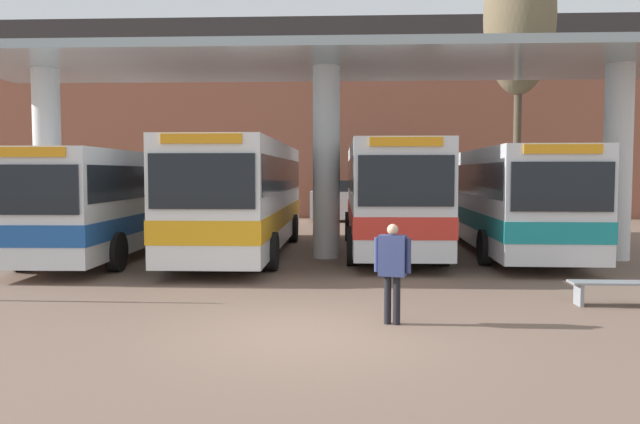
% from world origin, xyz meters
% --- Properties ---
extents(ground_plane, '(100.00, 100.00, 0.00)m').
position_xyz_m(ground_plane, '(0.00, 0.00, 0.00)').
color(ground_plane, '#755B4C').
extents(townhouse_backdrop, '(40.00, 0.58, 10.98)m').
position_xyz_m(townhouse_backdrop, '(0.00, 24.96, 6.36)').
color(townhouse_backdrop, brown).
rests_on(townhouse_backdrop, ground_plane).
extents(station_canopy, '(21.75, 6.00, 5.84)m').
position_xyz_m(station_canopy, '(0.00, 8.74, 4.98)').
color(station_canopy, silver).
rests_on(station_canopy, ground_plane).
extents(transit_bus_left_bay, '(2.88, 10.48, 3.11)m').
position_xyz_m(transit_bus_left_bay, '(-6.52, 9.03, 1.74)').
color(transit_bus_left_bay, silver).
rests_on(transit_bus_left_bay, ground_plane).
extents(transit_bus_center_bay, '(2.91, 11.44, 3.40)m').
position_xyz_m(transit_bus_center_bay, '(-2.61, 9.66, 1.89)').
color(transit_bus_center_bay, white).
rests_on(transit_bus_center_bay, ground_plane).
extents(transit_bus_right_bay, '(2.84, 10.54, 3.38)m').
position_xyz_m(transit_bus_right_bay, '(1.94, 10.40, 1.89)').
color(transit_bus_right_bay, silver).
rests_on(transit_bus_right_bay, ground_plane).
extents(transit_bus_far_right_bay, '(2.95, 12.36, 3.20)m').
position_xyz_m(transit_bus_far_right_bay, '(5.68, 11.12, 1.78)').
color(transit_bus_far_right_bay, silver).
rests_on(transit_bus_far_right_bay, ground_plane).
extents(waiting_bench_mid_platform, '(1.65, 0.44, 0.46)m').
position_xyz_m(waiting_bench_mid_platform, '(5.69, 2.30, 0.34)').
color(waiting_bench_mid_platform, gray).
rests_on(waiting_bench_mid_platform, ground_plane).
extents(pedestrian_waiting, '(0.62, 0.35, 1.67)m').
position_xyz_m(pedestrian_waiting, '(1.39, 0.65, 1.02)').
color(pedestrian_waiting, black).
rests_on(pedestrian_waiting, ground_plane).
extents(poplar_tree_behind_left, '(2.73, 2.73, 11.54)m').
position_xyz_m(poplar_tree_behind_left, '(7.22, 15.20, 8.46)').
color(poplar_tree_behind_left, '#473A2B').
rests_on(poplar_tree_behind_left, ground_plane).
extents(parked_car_street, '(4.42, 2.07, 2.12)m').
position_xyz_m(parked_car_street, '(0.86, 22.38, 1.03)').
color(parked_car_street, silver).
rests_on(parked_car_street, ground_plane).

